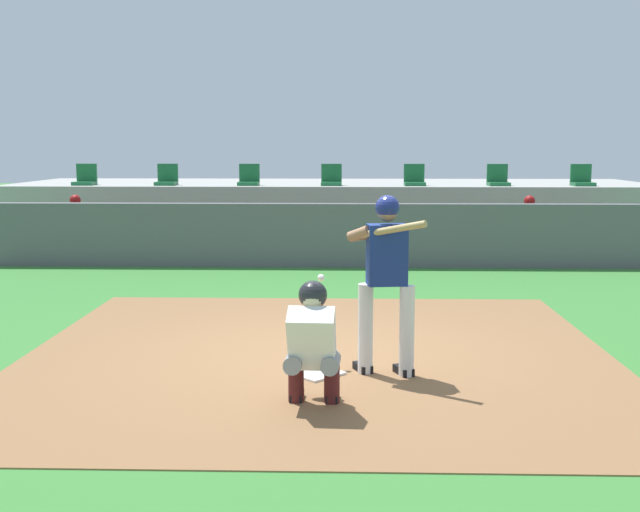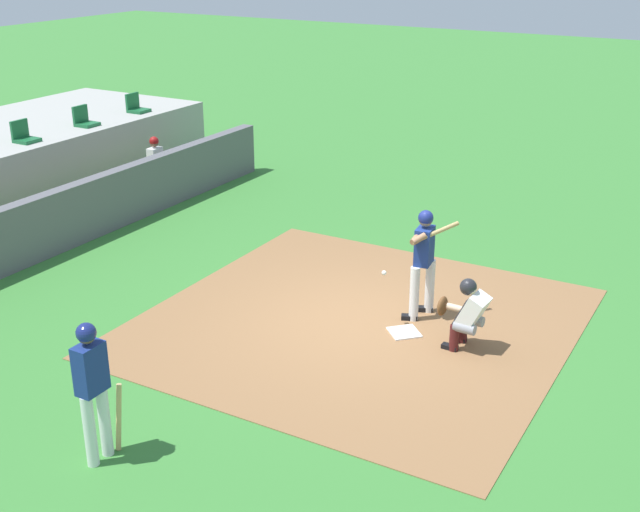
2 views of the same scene
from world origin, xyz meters
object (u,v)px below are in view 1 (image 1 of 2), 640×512
at_px(catcher_crouched, 312,339).
at_px(stadium_seat_5, 498,180).
at_px(stadium_seat_3, 331,179).
at_px(stadium_seat_6, 582,180).
at_px(home_plate, 316,373).
at_px(stadium_seat_2, 249,179).
at_px(stadium_seat_4, 414,179).
at_px(dugout_player_1, 530,227).
at_px(stadium_seat_0, 85,179).
at_px(batter_at_plate, 386,273).
at_px(stadium_seat_1, 167,179).
at_px(dugout_player_0, 74,226).

height_order(catcher_crouched, stadium_seat_5, stadium_seat_5).
relative_size(stadium_seat_3, stadium_seat_6, 1.00).
relative_size(home_plate, stadium_seat_5, 0.92).
distance_m(stadium_seat_2, stadium_seat_6, 7.43).
bearing_deg(stadium_seat_4, dugout_player_1, -43.71).
height_order(stadium_seat_0, stadium_seat_3, same).
bearing_deg(stadium_seat_3, stadium_seat_6, 0.00).
height_order(dugout_player_1, stadium_seat_0, stadium_seat_0).
bearing_deg(stadium_seat_4, stadium_seat_6, 0.00).
height_order(catcher_crouched, stadium_seat_6, stadium_seat_6).
bearing_deg(stadium_seat_2, batter_at_plate, -75.92).
bearing_deg(stadium_seat_1, home_plate, -69.95).
bearing_deg(dugout_player_0, stadium_seat_6, 10.72).
xyz_separation_m(home_plate, stadium_seat_6, (5.57, 10.18, 1.51)).
bearing_deg(stadium_seat_6, catcher_crouched, -116.56).
bearing_deg(home_plate, batter_at_plate, 1.58).
bearing_deg(catcher_crouched, stadium_seat_6, 63.44).
bearing_deg(stadium_seat_1, stadium_seat_3, 0.00).
distance_m(catcher_crouched, stadium_seat_5, 11.78).
distance_m(stadium_seat_0, stadium_seat_3, 5.57).
xyz_separation_m(stadium_seat_1, stadium_seat_4, (5.57, 0.00, 0.00)).
distance_m(stadium_seat_1, stadium_seat_4, 5.57).
bearing_deg(home_plate, stadium_seat_0, 118.69).
relative_size(home_plate, stadium_seat_0, 0.92).
bearing_deg(stadium_seat_5, stadium_seat_2, 180.00).
xyz_separation_m(batter_at_plate, stadium_seat_1, (-4.40, 10.16, 0.50)).
bearing_deg(batter_at_plate, catcher_crouched, -125.05).
height_order(batter_at_plate, stadium_seat_6, stadium_seat_6).
relative_size(dugout_player_1, stadium_seat_5, 2.71).
distance_m(dugout_player_1, stadium_seat_6, 2.72).
bearing_deg(dugout_player_1, stadium_seat_2, 160.80).
xyz_separation_m(dugout_player_1, stadium_seat_3, (-3.99, 2.03, 0.86)).
bearing_deg(stadium_seat_6, batter_at_plate, -115.66).
relative_size(stadium_seat_0, stadium_seat_6, 1.00).
xyz_separation_m(catcher_crouched, dugout_player_0, (-5.18, 9.10, 0.06)).
height_order(batter_at_plate, stadium_seat_0, stadium_seat_0).
distance_m(dugout_player_0, stadium_seat_0, 2.24).
relative_size(home_plate, stadium_seat_1, 0.92).
distance_m(home_plate, dugout_player_1, 9.09).
bearing_deg(catcher_crouched, stadium_seat_1, 108.46).
xyz_separation_m(stadium_seat_4, stadium_seat_5, (1.86, 0.00, 0.00)).
bearing_deg(catcher_crouched, stadium_seat_0, 116.59).
bearing_deg(stadium_seat_2, stadium_seat_1, 180.00).
bearing_deg(dugout_player_1, stadium_seat_5, 97.59).
relative_size(dugout_player_0, stadium_seat_1, 2.71).
distance_m(home_plate, stadium_seat_6, 11.70).
height_order(stadium_seat_4, stadium_seat_5, same).
bearing_deg(catcher_crouched, stadium_seat_5, 71.58).
height_order(home_plate, stadium_seat_6, stadium_seat_6).
relative_size(stadium_seat_3, stadium_seat_4, 1.00).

